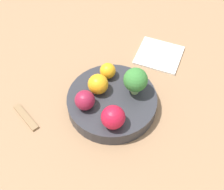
{
  "coord_description": "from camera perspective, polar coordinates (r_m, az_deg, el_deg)",
  "views": [
    {
      "loc": [
        -0.02,
        0.44,
        0.63
      ],
      "look_at": [
        0.0,
        0.0,
        0.07
      ],
      "focal_mm": 50.0,
      "sensor_mm": 36.0,
      "label": 1
    }
  ],
  "objects": [
    {
      "name": "orange_back",
      "position": [
        0.72,
        -2.56,
        1.99
      ],
      "size": [
        0.05,
        0.05,
        0.05
      ],
      "color": "orange",
      "rests_on": "bowl"
    },
    {
      "name": "napkin",
      "position": [
        0.87,
        8.59,
        7.21
      ],
      "size": [
        0.15,
        0.14,
        0.01
      ],
      "color": "white",
      "rests_on": "table_surface"
    },
    {
      "name": "apple_red",
      "position": [
        0.69,
        -4.99,
        -0.95
      ],
      "size": [
        0.05,
        0.05,
        0.05
      ],
      "color": "maroon",
      "rests_on": "bowl"
    },
    {
      "name": "table_surface",
      "position": [
        0.76,
        -0.0,
        -2.54
      ],
      "size": [
        1.2,
        1.2,
        0.02
      ],
      "color": "#936D4C",
      "rests_on": "ground_plane"
    },
    {
      "name": "broccoli",
      "position": [
        0.7,
        4.33,
        2.7
      ],
      "size": [
        0.06,
        0.06,
        0.07
      ],
      "color": "#8CB76B",
      "rests_on": "bowl"
    },
    {
      "name": "bowl",
      "position": [
        0.74,
        -0.0,
        -1.31
      ],
      "size": [
        0.21,
        0.21,
        0.04
      ],
      "color": "#2D2D33",
      "rests_on": "table_surface"
    },
    {
      "name": "orange_front",
      "position": [
        0.75,
        -0.78,
        4.45
      ],
      "size": [
        0.04,
        0.04,
        0.04
      ],
      "color": "orange",
      "rests_on": "bowl"
    },
    {
      "name": "apple_green",
      "position": [
        0.66,
        0.2,
        -4.09
      ],
      "size": [
        0.05,
        0.05,
        0.05
      ],
      "color": "#B7142D",
      "rests_on": "bowl"
    },
    {
      "name": "ground_plane",
      "position": [
        0.77,
        -0.0,
        -2.97
      ],
      "size": [
        6.0,
        6.0,
        0.0
      ],
      "primitive_type": "plane",
      "color": "gray"
    },
    {
      "name": "spoon",
      "position": [
        0.76,
        -15.48,
        -3.89
      ],
      "size": [
        0.07,
        0.08,
        0.01
      ],
      "color": "olive",
      "rests_on": "table_surface"
    }
  ]
}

